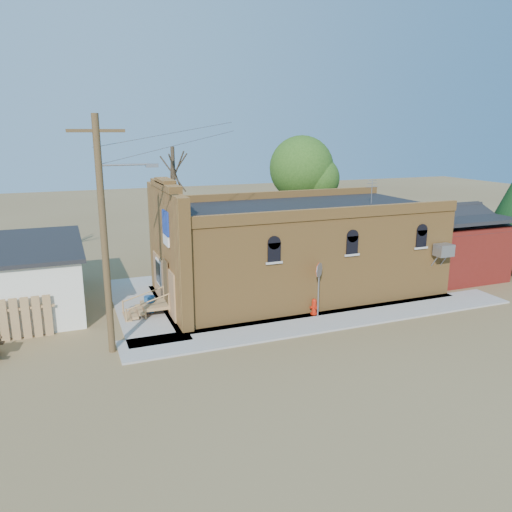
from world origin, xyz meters
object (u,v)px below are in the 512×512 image
object	(u,v)px
brick_bar	(293,249)
stop_sign	(319,275)
utility_pole	(105,232)
fire_hydrant	(314,307)
trash_barrel	(150,304)

from	to	relation	value
brick_bar	stop_sign	xyz separation A→B (m)	(-0.66, -4.07, -0.27)
utility_pole	fire_hydrant	size ratio (longest dim) A/B	11.87
brick_bar	trash_barrel	size ratio (longest dim) A/B	21.49
utility_pole	stop_sign	world-z (taller)	utility_pole
stop_sign	trash_barrel	size ratio (longest dim) A/B	3.40
brick_bar	stop_sign	distance (m)	4.13
stop_sign	trash_barrel	bearing A→B (deg)	135.30
fire_hydrant	stop_sign	distance (m)	1.66
stop_sign	utility_pole	bearing A→B (deg)	163.06
fire_hydrant	trash_barrel	bearing A→B (deg)	151.40
trash_barrel	brick_bar	bearing A→B (deg)	4.16
brick_bar	fire_hydrant	world-z (taller)	brick_bar
brick_bar	trash_barrel	distance (m)	7.98
utility_pole	trash_barrel	world-z (taller)	utility_pole
brick_bar	utility_pole	distance (m)	10.96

